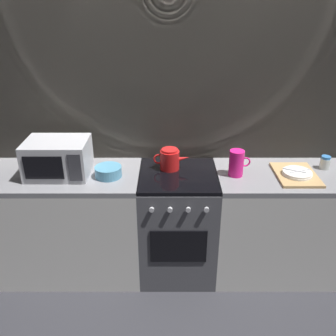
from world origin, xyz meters
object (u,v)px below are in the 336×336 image
(kettle, at_px, (169,159))
(pitcher, at_px, (236,163))
(mixing_bowl, at_px, (108,172))
(microwave, at_px, (57,158))
(dish_pile, at_px, (295,174))
(spice_jar, at_px, (324,162))
(stove_unit, at_px, (177,223))

(kettle, distance_m, pitcher, 0.51)
(mixing_bowl, relative_size, pitcher, 1.00)
(microwave, bearing_deg, mixing_bowl, -5.75)
(dish_pile, height_order, spice_jar, spice_jar)
(mixing_bowl, height_order, pitcher, pitcher)
(stove_unit, bearing_deg, mixing_bowl, -175.67)
(microwave, relative_size, spice_jar, 4.38)
(stove_unit, relative_size, dish_pile, 2.25)
(microwave, height_order, spice_jar, microwave)
(microwave, relative_size, kettle, 1.62)
(dish_pile, bearing_deg, mixing_bowl, -179.93)
(stove_unit, distance_m, kettle, 0.54)
(stove_unit, xyz_separation_m, pitcher, (0.43, -0.02, 0.55))
(dish_pile, relative_size, spice_jar, 3.81)
(dish_pile, bearing_deg, stove_unit, 177.55)
(mixing_bowl, relative_size, spice_jar, 1.90)
(stove_unit, height_order, pitcher, pitcher)
(mixing_bowl, xyz_separation_m, spice_jar, (1.67, 0.14, 0.01))
(stove_unit, height_order, dish_pile, dish_pile)
(stove_unit, distance_m, dish_pile, 1.00)
(microwave, xyz_separation_m, kettle, (0.84, 0.09, -0.05))
(stove_unit, relative_size, microwave, 1.96)
(kettle, relative_size, spice_jar, 2.71)
(dish_pile, bearing_deg, kettle, 172.15)
(dish_pile, xyz_separation_m, spice_jar, (0.26, 0.13, 0.03))
(stove_unit, height_order, mixing_bowl, mixing_bowl)
(mixing_bowl, height_order, spice_jar, spice_jar)
(stove_unit, height_order, spice_jar, spice_jar)
(kettle, height_order, dish_pile, kettle)
(stove_unit, xyz_separation_m, kettle, (-0.06, 0.09, 0.53))
(stove_unit, bearing_deg, microwave, -179.89)
(mixing_bowl, relative_size, dish_pile, 0.50)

